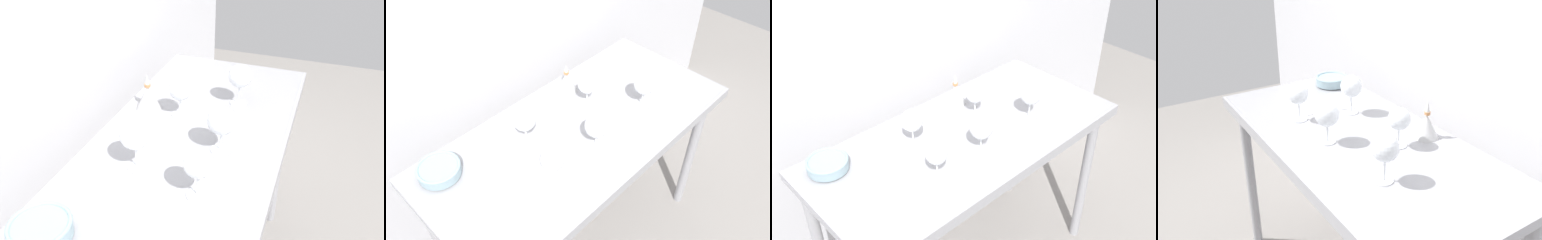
{
  "view_description": "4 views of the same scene",
  "coord_description": "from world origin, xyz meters",
  "views": [
    {
      "loc": [
        -1.12,
        -0.42,
        1.72
      ],
      "look_at": [
        0.04,
        0.0,
        0.95
      ],
      "focal_mm": 38.48,
      "sensor_mm": 36.0,
      "label": 1
    },
    {
      "loc": [
        -0.87,
        -0.85,
        2.1
      ],
      "look_at": [
        -0.01,
        -0.01,
        0.96
      ],
      "focal_mm": 37.19,
      "sensor_mm": 36.0,
      "label": 2
    },
    {
      "loc": [
        -1.13,
        -1.19,
        2.12
      ],
      "look_at": [
        -0.03,
        -0.03,
        1.01
      ],
      "focal_mm": 43.93,
      "sensor_mm": 36.0,
      "label": 3
    },
    {
      "loc": [
        1.19,
        -0.8,
        1.66
      ],
      "look_at": [
        -0.06,
        -0.0,
        0.95
      ],
      "focal_mm": 38.16,
      "sensor_mm": 36.0,
      "label": 4
    }
  ],
  "objects": [
    {
      "name": "decanter_funnel",
      "position": [
        0.15,
        0.22,
        0.95
      ],
      "size": [
        0.1,
        0.1,
        0.15
      ],
      "color": "silver",
      "rests_on": "steel_counter"
    },
    {
      "name": "wine_glass_near_left",
      "position": [
        -0.26,
        -0.13,
        1.01
      ],
      "size": [
        0.09,
        0.09,
        0.16
      ],
      "color": "white",
      "rests_on": "steel_counter"
    },
    {
      "name": "wine_glass_far_left",
      "position": [
        -0.2,
        0.1,
        1.02
      ],
      "size": [
        0.09,
        0.09,
        0.17
      ],
      "color": "white",
      "rests_on": "steel_counter"
    },
    {
      "name": "steel_counter",
      "position": [
        0.0,
        -0.01,
        0.79
      ],
      "size": [
        1.4,
        0.65,
        0.9
      ],
      "color": "#99999E",
      "rests_on": "ground_plane"
    },
    {
      "name": "tasting_sheet_upper",
      "position": [
        -0.35,
        0.04,
        0.9
      ],
      "size": [
        0.23,
        0.25,
        0.0
      ],
      "primitive_type": "cube",
      "rotation": [
        0.0,
        0.0,
        -0.19
      ],
      "color": "white",
      "rests_on": "steel_counter"
    },
    {
      "name": "wine_glass_far_right",
      "position": [
        0.14,
        0.08,
        1.01
      ],
      "size": [
        0.09,
        0.09,
        0.16
      ],
      "color": "white",
      "rests_on": "steel_counter"
    },
    {
      "name": "wine_glass_near_center",
      "position": [
        -0.03,
        -0.13,
        1.01
      ],
      "size": [
        0.1,
        0.1,
        0.17
      ],
      "color": "white",
      "rests_on": "steel_counter"
    },
    {
      "name": "wine_glass_near_right",
      "position": [
        0.31,
        -0.1,
        1.02
      ],
      "size": [
        0.09,
        0.09,
        0.17
      ],
      "color": "white",
      "rests_on": "steel_counter"
    },
    {
      "name": "tasting_bowl",
      "position": [
        -0.55,
        0.2,
        0.93
      ],
      "size": [
        0.17,
        0.17,
        0.05
      ],
      "color": "beige",
      "rests_on": "steel_counter"
    },
    {
      "name": "back_wall",
      "position": [
        0.0,
        0.49,
        1.3
      ],
      "size": [
        3.8,
        0.04,
        2.6
      ],
      "primitive_type": "cube",
      "color": "silver",
      "rests_on": "ground_plane"
    }
  ]
}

